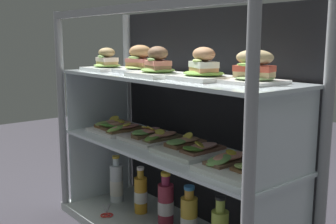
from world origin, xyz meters
name	(u,v)px	position (x,y,z in m)	size (l,w,h in m)	color
case_frame	(187,116)	(0.00, 0.10, 0.54)	(1.21, 0.42, 0.99)	gray
riser_lower_tier	(168,192)	(0.00, 0.00, 0.22)	(1.14, 0.35, 0.37)	silver
shelf_lower_glass	(168,148)	(0.00, 0.00, 0.41)	(1.15, 0.37, 0.01)	silver
riser_upper_tier	(168,114)	(0.00, 0.00, 0.56)	(1.14, 0.35, 0.28)	silver
shelf_upper_glass	(168,78)	(0.00, 0.00, 0.71)	(1.15, 0.37, 0.01)	silver
plated_roll_sandwich_mid_right	(107,63)	(-0.42, -0.03, 0.75)	(0.19, 0.19, 0.11)	white
plated_roll_sandwich_left_of_center	(140,62)	(-0.22, 0.02, 0.76)	(0.19, 0.19, 0.12)	white
plated_roll_sandwich_far_left	(157,66)	(0.00, -0.05, 0.75)	(0.19, 0.19, 0.12)	white
plated_roll_sandwich_far_right	(203,69)	(0.22, -0.01, 0.75)	(0.19, 0.19, 0.12)	white
plated_roll_sandwich_mid_left	(254,71)	(0.41, 0.03, 0.76)	(0.18, 0.18, 0.11)	white
open_sandwich_tray_mid_right	(118,127)	(-0.39, 0.00, 0.44)	(0.24, 0.24, 0.06)	white
open_sandwich_tray_far_right	(153,136)	(-0.14, 0.02, 0.44)	(0.24, 0.24, 0.06)	white
open_sandwich_tray_right_of_center	(191,148)	(0.12, 0.02, 0.44)	(0.24, 0.24, 0.06)	white
open_sandwich_tray_far_left	(239,165)	(0.40, -0.01, 0.44)	(0.24, 0.24, 0.06)	white
juice_bottle_near_post	(117,183)	(-0.44, 0.02, 0.13)	(0.07, 0.07, 0.24)	white
juice_bottle_front_right_end	(141,194)	(-0.24, 0.03, 0.13)	(0.06, 0.06, 0.23)	gold
juice_bottle_tucked_behind	(166,203)	(-0.08, 0.05, 0.13)	(0.07, 0.07, 0.24)	#9E2B3F
juice_bottle_front_fourth	(189,217)	(0.09, 0.04, 0.13)	(0.07, 0.07, 0.22)	gold
kitchen_scissors	(107,214)	(-0.33, -0.11, 0.04)	(0.16, 0.12, 0.01)	silver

